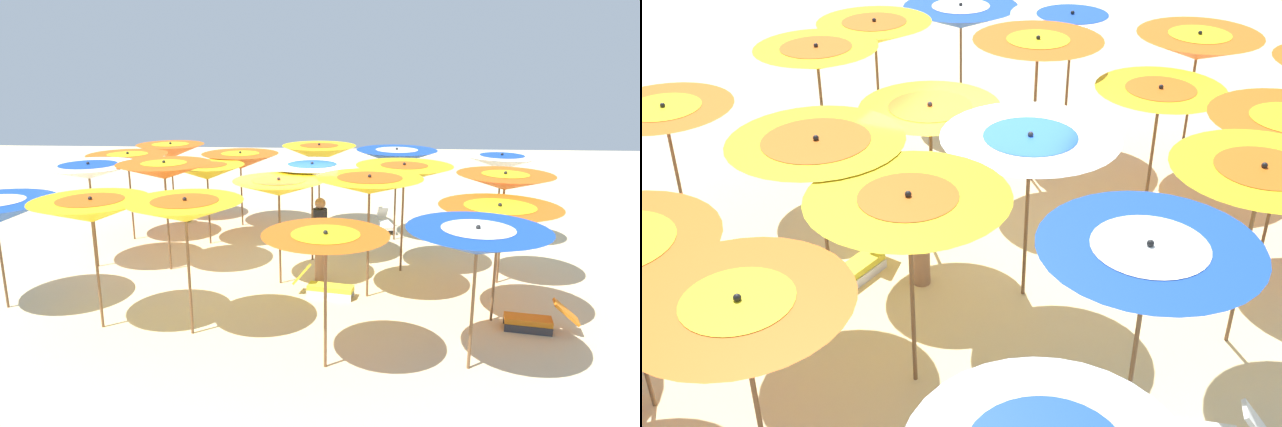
% 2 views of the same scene
% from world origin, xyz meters
% --- Properties ---
extents(ground, '(39.96, 39.96, 0.04)m').
position_xyz_m(ground, '(0.00, 0.00, -0.02)').
color(ground, beige).
extents(beach_umbrella_1, '(2.10, 2.10, 2.50)m').
position_xyz_m(beach_umbrella_1, '(-2.56, 2.68, 2.25)').
color(beach_umbrella_1, brown).
rests_on(beach_umbrella_1, ground).
extents(beach_umbrella_2, '(2.05, 2.05, 2.48)m').
position_xyz_m(beach_umbrella_2, '(-3.44, 0.60, 2.21)').
color(beach_umbrella_2, brown).
rests_on(beach_umbrella_2, ground).
extents(beach_umbrella_5, '(1.99, 1.99, 2.45)m').
position_xyz_m(beach_umbrella_5, '(0.48, 4.71, 2.22)').
color(beach_umbrella_5, brown).
rests_on(beach_umbrella_5, ground).
extents(beach_umbrella_6, '(2.14, 2.14, 2.51)m').
position_xyz_m(beach_umbrella_6, '(-0.13, 2.68, 2.27)').
color(beach_umbrella_6, brown).
rests_on(beach_umbrella_6, ground).
extents(beach_umbrella_7, '(2.20, 2.20, 2.40)m').
position_xyz_m(beach_umbrella_7, '(-0.77, 0.61, 2.17)').
color(beach_umbrella_7, brown).
rests_on(beach_umbrella_7, ground).
extents(beach_umbrella_8, '(1.93, 1.93, 2.17)m').
position_xyz_m(beach_umbrella_8, '(-1.90, -2.18, 1.92)').
color(beach_umbrella_8, brown).
rests_on(beach_umbrella_8, ground).
extents(beach_umbrella_9, '(2.09, 2.09, 2.38)m').
position_xyz_m(beach_umbrella_9, '(-2.16, -4.34, 2.11)').
color(beach_umbrella_9, brown).
rests_on(beach_umbrella_9, ground).
extents(beach_umbrella_11, '(2.09, 2.09, 2.53)m').
position_xyz_m(beach_umbrella_11, '(1.42, 1.89, 2.31)').
color(beach_umbrella_11, brown).
rests_on(beach_umbrella_11, ground).
extents(beach_umbrella_12, '(1.91, 1.91, 2.33)m').
position_xyz_m(beach_umbrella_12, '(0.81, 0.03, 2.11)').
color(beach_umbrella_12, brown).
rests_on(beach_umbrella_12, ground).
extents(beach_umbrella_13, '(2.07, 2.07, 2.54)m').
position_xyz_m(beach_umbrella_13, '(0.12, -2.60, 2.30)').
color(beach_umbrella_13, brown).
rests_on(beach_umbrella_13, ground).
extents(beach_umbrella_14, '(2.18, 2.18, 2.48)m').
position_xyz_m(beach_umbrella_14, '(0.03, -4.37, 2.26)').
color(beach_umbrella_14, brown).
rests_on(beach_umbrella_14, ground).
extents(beach_umbrella_16, '(1.91, 1.91, 2.22)m').
position_xyz_m(beach_umbrella_16, '(4.29, 1.19, 2.00)').
color(beach_umbrella_16, brown).
rests_on(beach_umbrella_16, ground).
extents(beach_umbrella_17, '(1.95, 1.95, 2.46)m').
position_xyz_m(beach_umbrella_17, '(3.29, -1.20, 2.22)').
color(beach_umbrella_17, brown).
rests_on(beach_umbrella_17, ground).
extents(beach_umbrella_18, '(2.00, 2.00, 2.41)m').
position_xyz_m(beach_umbrella_18, '(3.15, -2.88, 2.16)').
color(beach_umbrella_18, brown).
rests_on(beach_umbrella_18, ground).
extents(beach_umbrella_19, '(2.25, 2.25, 2.19)m').
position_xyz_m(beach_umbrella_19, '(2.42, -5.09, 1.92)').
color(beach_umbrella_19, brown).
rests_on(beach_umbrella_19, ground).
extents(lounger_0, '(0.58, 1.28, 0.62)m').
position_xyz_m(lounger_0, '(1.47, 1.05, 0.20)').
color(lounger_0, silver).
rests_on(lounger_0, ground).
extents(beachgoer_0, '(0.30, 0.30, 1.86)m').
position_xyz_m(beachgoer_0, '(0.61, 0.88, 0.98)').
color(beachgoer_0, '#A3704C').
rests_on(beachgoer_0, ground).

